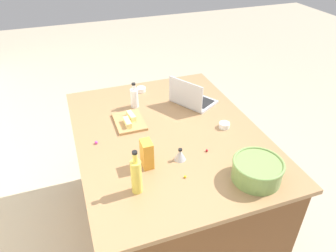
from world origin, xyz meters
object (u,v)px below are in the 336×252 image
object	(u,v)px
laptop	(191,98)
cutting_board	(129,122)
ramekin_medium	(224,125)
kitchen_timer	(180,155)
butter_stick_left	(131,116)
butter_stick_right	(127,122)
ramekin_small	(141,89)
bottle_oil	(136,176)
bottle_vinegar	(134,97)
candy_bag	(147,154)
mixing_bowl_large	(257,170)

from	to	relation	value
laptop	cutting_board	distance (m)	0.52
ramekin_medium	kitchen_timer	bearing A→B (deg)	117.59
butter_stick_left	butter_stick_right	xyz separation A→B (m)	(-0.07, 0.04, 0.00)
ramekin_medium	ramekin_small	bearing A→B (deg)	29.57
butter_stick_left	ramekin_medium	bearing A→B (deg)	-117.58
bottle_oil	bottle_vinegar	bearing A→B (deg)	-13.65
laptop	butter_stick_right	xyz separation A→B (m)	(-0.14, 0.53, -0.01)
candy_bag	mixing_bowl_large	bearing A→B (deg)	-119.83
laptop	mixing_bowl_large	distance (m)	0.88
mixing_bowl_large	bottle_vinegar	distance (m)	1.08
bottle_oil	butter_stick_left	xyz separation A→B (m)	(0.68, -0.14, -0.07)
butter_stick_left	butter_stick_right	world-z (taller)	same
laptop	kitchen_timer	world-z (taller)	laptop
candy_bag	butter_stick_right	bearing A→B (deg)	1.88
ramekin_medium	bottle_vinegar	bearing A→B (deg)	46.62
mixing_bowl_large	bottle_vinegar	world-z (taller)	bottle_vinegar
mixing_bowl_large	kitchen_timer	bearing A→B (deg)	48.64
laptop	bottle_oil	world-z (taller)	bottle_oil
bottle_oil	ramekin_medium	world-z (taller)	bottle_oil
mixing_bowl_large	butter_stick_right	size ratio (longest dim) A/B	2.53
cutting_board	ramekin_small	size ratio (longest dim) A/B	3.75
mixing_bowl_large	cutting_board	bearing A→B (deg)	33.88
mixing_bowl_large	bottle_oil	size ratio (longest dim) A/B	1.05
laptop	butter_stick_left	size ratio (longest dim) A/B	3.45
bottle_vinegar	kitchen_timer	world-z (taller)	bottle_vinegar
bottle_vinegar	ramekin_medium	bearing A→B (deg)	-133.38
bottle_oil	butter_stick_right	distance (m)	0.62
laptop	ramekin_small	size ratio (longest dim) A/B	5.26
candy_bag	ramekin_small	bearing A→B (deg)	-13.30
mixing_bowl_large	butter_stick_right	xyz separation A→B (m)	(0.74, 0.55, -0.03)
mixing_bowl_large	bottle_oil	xyz separation A→B (m)	(0.13, 0.64, 0.04)
laptop	bottle_oil	size ratio (longest dim) A/B	1.43
butter_stick_left	butter_stick_right	distance (m)	0.08
butter_stick_right	ramekin_small	bearing A→B (deg)	-25.86
butter_stick_left	candy_bag	size ratio (longest dim) A/B	0.65
bottle_vinegar	ramekin_medium	xyz separation A→B (m)	(-0.48, -0.51, -0.06)
bottle_oil	butter_stick_left	bearing A→B (deg)	-11.41
cutting_board	ramekin_small	world-z (taller)	ramekin_small
mixing_bowl_large	ramekin_small	world-z (taller)	mixing_bowl_large
ramekin_medium	kitchen_timer	world-z (taller)	kitchen_timer
bottle_vinegar	ramekin_medium	world-z (taller)	bottle_vinegar
kitchen_timer	ramekin_small	bearing A→B (deg)	-0.80
butter_stick_right	ramekin_medium	bearing A→B (deg)	-110.27
laptop	candy_bag	bearing A→B (deg)	137.94
bottle_oil	bottle_vinegar	world-z (taller)	bottle_oil
butter_stick_right	ramekin_medium	distance (m)	0.66
butter_stick_left	ramekin_medium	world-z (taller)	butter_stick_left
laptop	butter_stick_left	xyz separation A→B (m)	(-0.07, 0.49, -0.01)
butter_stick_right	cutting_board	bearing A→B (deg)	-26.34
bottle_vinegar	ramekin_medium	distance (m)	0.70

